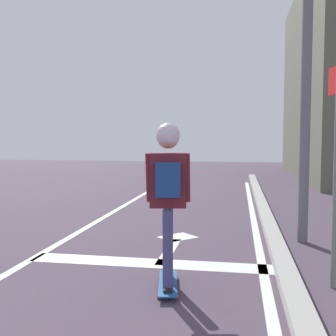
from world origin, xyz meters
TOP-DOWN VIEW (x-y plane):
  - lane_line_center at (-0.38, 6.00)m, footprint 0.12×20.00m
  - lane_line_curbside at (2.72, 6.00)m, footprint 0.12×20.00m
  - stop_bar at (1.24, 5.60)m, footprint 3.25×0.40m
  - lane_arrow_stem at (1.40, 6.22)m, footprint 0.16×1.40m
  - lane_arrow_head at (1.40, 7.07)m, footprint 0.71×0.71m
  - curb_strip at (2.97, 6.00)m, footprint 0.24×24.00m
  - skateboard at (1.65, 4.72)m, footprint 0.33×0.83m
  - skater at (1.65, 4.71)m, footprint 0.48×0.64m

SIDE VIEW (x-z plane):
  - lane_line_center at x=-0.38m, z-range 0.00..0.01m
  - lane_line_curbside at x=2.72m, z-range 0.00..0.01m
  - stop_bar at x=1.24m, z-range 0.00..0.01m
  - lane_arrow_stem at x=1.40m, z-range 0.00..0.01m
  - lane_arrow_head at x=1.40m, z-range 0.00..0.01m
  - skateboard at x=1.65m, z-range 0.02..0.10m
  - curb_strip at x=2.97m, z-range 0.00..0.14m
  - skater at x=1.65m, z-range 0.32..2.07m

